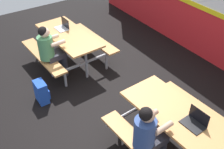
# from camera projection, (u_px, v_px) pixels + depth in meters

# --- Properties ---
(ground_plane) EXTENTS (10.00, 10.00, 0.02)m
(ground_plane) POSITION_uv_depth(u_px,v_px,m) (111.00, 98.00, 5.34)
(ground_plane) COLOR black
(accent_backdrop) EXTENTS (8.00, 0.14, 2.60)m
(accent_backdrop) POSITION_uv_depth(u_px,v_px,m) (215.00, 7.00, 5.75)
(accent_backdrop) COLOR red
(accent_backdrop) RESTS_ON ground
(picnic_table_left) EXTENTS (1.75, 1.63, 0.74)m
(picnic_table_left) POSITION_uv_depth(u_px,v_px,m) (69.00, 41.00, 5.95)
(picnic_table_left) COLOR tan
(picnic_table_left) RESTS_ON ground
(picnic_table_right) EXTENTS (1.75, 1.63, 0.74)m
(picnic_table_right) POSITION_uv_depth(u_px,v_px,m) (175.00, 121.00, 4.05)
(picnic_table_right) COLOR tan
(picnic_table_right) RESTS_ON ground
(student_nearer) EXTENTS (0.38, 0.53, 1.21)m
(student_nearer) POSITION_uv_depth(u_px,v_px,m) (50.00, 48.00, 5.45)
(student_nearer) COLOR #2D2D38
(student_nearer) RESTS_ON ground
(student_further) EXTENTS (0.38, 0.53, 1.21)m
(student_further) POSITION_uv_depth(u_px,v_px,m) (149.00, 133.00, 3.70)
(student_further) COLOR #2D2D38
(student_further) RESTS_ON ground
(laptop_silver) EXTENTS (0.33, 0.24, 0.22)m
(laptop_silver) POSITION_uv_depth(u_px,v_px,m) (63.00, 27.00, 6.03)
(laptop_silver) COLOR silver
(laptop_silver) RESTS_ON picnic_table_left
(laptop_dark) EXTENTS (0.33, 0.24, 0.22)m
(laptop_dark) POSITION_uv_depth(u_px,v_px,m) (195.00, 122.00, 3.76)
(laptop_dark) COLOR black
(laptop_dark) RESTS_ON picnic_table_right
(backpack_dark) EXTENTS (0.30, 0.22, 0.44)m
(backpack_dark) POSITION_uv_depth(u_px,v_px,m) (42.00, 92.00, 5.13)
(backpack_dark) COLOR #1E47B2
(backpack_dark) RESTS_ON ground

